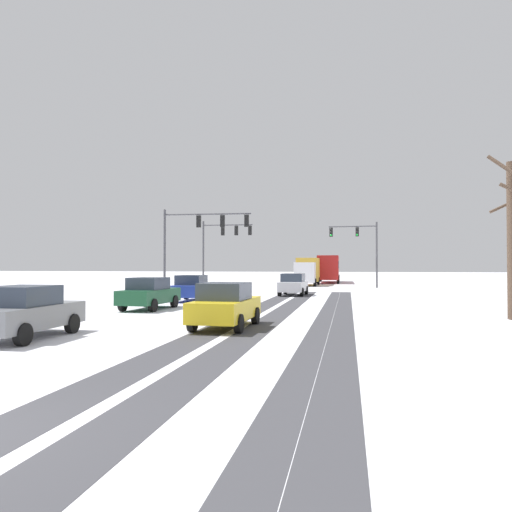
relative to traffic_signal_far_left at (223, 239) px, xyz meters
name	(u,v)px	position (x,y,z in m)	size (l,w,h in m)	color
wheel_track_left_lane	(249,313)	(7.30, -22.84, -4.75)	(1.14, 36.87, 0.01)	#424247
wheel_track_right_lane	(343,315)	(11.66, -22.84, -4.75)	(0.84, 36.87, 0.01)	#424247
wheel_track_center	(326,315)	(10.87, -22.84, -4.75)	(0.71, 36.87, 0.01)	#424247
wheel_track_oncoming	(279,314)	(8.75, -22.84, -4.75)	(1.08, 36.87, 0.01)	#424247
sidewalk_kerb_right	(455,320)	(16.05, -24.51, -4.69)	(4.00, 36.87, 0.12)	white
traffic_signal_far_left	(223,239)	(0.00, 0.00, 0.00)	(4.93, 0.49, 6.50)	#47474C
traffic_signal_far_right	(360,241)	(13.04, 3.99, -0.17)	(4.78, 0.52, 6.50)	#47474C
traffic_signal_near_left	(199,231)	(0.77, -9.93, 0.06)	(6.78, 0.65, 6.50)	#47474C
car_white_lead	(293,284)	(7.87, -9.35, -3.94)	(1.96, 4.17, 1.62)	silver
car_blue_second	(192,288)	(2.26, -16.07, -3.94)	(1.87, 4.12, 1.62)	#233899
car_dark_green_third	(149,293)	(1.93, -21.86, -3.94)	(1.98, 4.17, 1.62)	#194C2D
car_yellow_cab_fourth	(226,305)	(7.55, -28.11, -3.94)	(1.92, 4.14, 1.62)	yellow
car_grey_fifth	(25,312)	(2.13, -31.71, -3.94)	(1.92, 4.14, 1.62)	slate
bus_oncoming	(329,267)	(9.44, 17.27, -2.76)	(2.78, 11.03, 3.38)	#B21E1E
box_truck_delivery	(307,271)	(7.48, 7.96, -3.12)	(2.37, 7.43, 3.02)	silver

